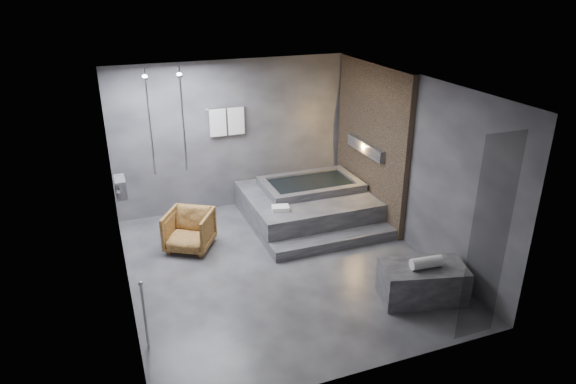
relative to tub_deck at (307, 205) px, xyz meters
name	(u,v)px	position (x,y,z in m)	size (l,w,h in m)	color
room	(299,152)	(-0.65, -1.21, 1.48)	(5.00, 5.04, 2.82)	#2D2C2F
tub_deck	(307,205)	(0.00, 0.00, 0.00)	(2.20, 2.00, 0.50)	#323134
tub_step	(334,241)	(0.00, -1.18, -0.16)	(2.20, 0.36, 0.18)	#323134
concrete_bench	(422,282)	(0.48, -2.96, 0.01)	(1.14, 0.63, 0.51)	#2F2F32
driftwood_chair	(189,230)	(-2.25, -0.39, 0.08)	(0.70, 0.72, 0.66)	#4F3113
rolled_towel	(426,263)	(0.48, -3.00, 0.34)	(0.16, 0.16, 0.44)	white
deck_towel	(280,208)	(-0.72, -0.54, 0.29)	(0.29, 0.21, 0.08)	white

